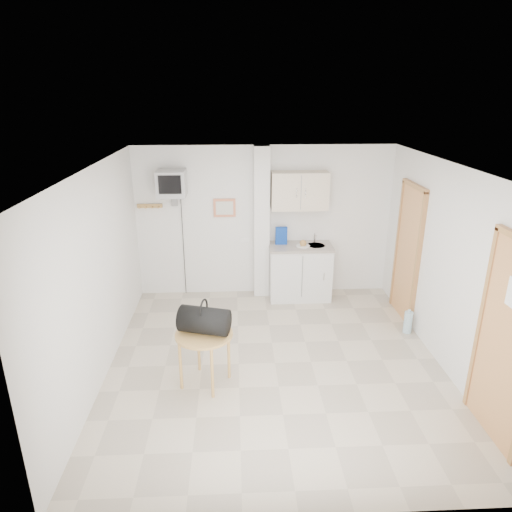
{
  "coord_description": "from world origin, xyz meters",
  "views": [
    {
      "loc": [
        -0.49,
        -5.02,
        3.3
      ],
      "look_at": [
        -0.22,
        0.6,
        1.25
      ],
      "focal_mm": 32.0,
      "sensor_mm": 36.0,
      "label": 1
    }
  ],
  "objects_px": {
    "round_table": "(204,339)",
    "water_bottle": "(408,322)",
    "duffel_bag": "(204,320)",
    "crt_television": "(172,184)"
  },
  "relations": [
    {
      "from": "round_table",
      "to": "duffel_bag",
      "type": "distance_m",
      "value": 0.24
    },
    {
      "from": "crt_television",
      "to": "duffel_bag",
      "type": "height_order",
      "value": "crt_television"
    },
    {
      "from": "round_table",
      "to": "water_bottle",
      "type": "relative_size",
      "value": 1.86
    },
    {
      "from": "duffel_bag",
      "to": "water_bottle",
      "type": "xyz_separation_m",
      "value": [
        2.83,
        1.06,
        -0.67
      ]
    },
    {
      "from": "round_table",
      "to": "duffel_bag",
      "type": "bearing_deg",
      "value": 62.12
    },
    {
      "from": "crt_television",
      "to": "round_table",
      "type": "height_order",
      "value": "crt_television"
    },
    {
      "from": "crt_television",
      "to": "water_bottle",
      "type": "xyz_separation_m",
      "value": [
        3.43,
        -1.32,
        -1.77
      ]
    },
    {
      "from": "crt_television",
      "to": "water_bottle",
      "type": "bearing_deg",
      "value": -21.08
    },
    {
      "from": "round_table",
      "to": "water_bottle",
      "type": "bearing_deg",
      "value": 20.8
    },
    {
      "from": "crt_television",
      "to": "duffel_bag",
      "type": "distance_m",
      "value": 2.7
    }
  ]
}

